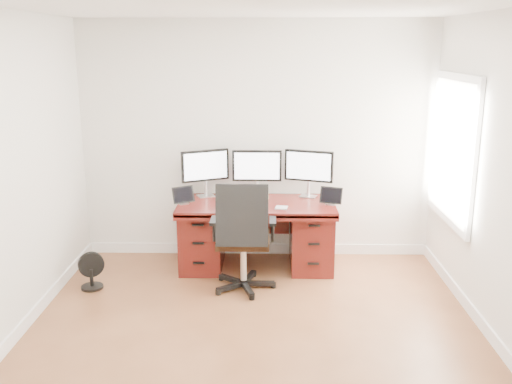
{
  "coord_description": "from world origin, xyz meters",
  "views": [
    {
      "loc": [
        0.1,
        -4.16,
        2.42
      ],
      "look_at": [
        0.0,
        1.5,
        0.95
      ],
      "focal_mm": 40.0,
      "sensor_mm": 36.0,
      "label": 1
    }
  ],
  "objects_px": {
    "monitor_center": "(257,167)",
    "keyboard": "(255,207)",
    "desk": "(257,232)",
    "floor_fan": "(91,271)",
    "office_chair": "(243,255)"
  },
  "relations": [
    {
      "from": "floor_fan",
      "to": "keyboard",
      "type": "xyz_separation_m",
      "value": [
        1.66,
        0.39,
        0.57
      ]
    },
    {
      "from": "desk",
      "to": "floor_fan",
      "type": "height_order",
      "value": "desk"
    },
    {
      "from": "desk",
      "to": "floor_fan",
      "type": "distance_m",
      "value": 1.8
    },
    {
      "from": "floor_fan",
      "to": "monitor_center",
      "type": "distance_m",
      "value": 2.09
    },
    {
      "from": "monitor_center",
      "to": "keyboard",
      "type": "xyz_separation_m",
      "value": [
        -0.01,
        -0.47,
        -0.33
      ]
    },
    {
      "from": "office_chair",
      "to": "keyboard",
      "type": "bearing_deg",
      "value": 75.23
    },
    {
      "from": "desk",
      "to": "monitor_center",
      "type": "xyz_separation_m",
      "value": [
        -0.0,
        0.24,
        0.68
      ]
    },
    {
      "from": "desk",
      "to": "monitor_center",
      "type": "bearing_deg",
      "value": 90.0
    },
    {
      "from": "floor_fan",
      "to": "monitor_center",
      "type": "relative_size",
      "value": 0.69
    },
    {
      "from": "floor_fan",
      "to": "keyboard",
      "type": "relative_size",
      "value": 1.48
    },
    {
      "from": "monitor_center",
      "to": "keyboard",
      "type": "height_order",
      "value": "monitor_center"
    },
    {
      "from": "monitor_center",
      "to": "keyboard",
      "type": "distance_m",
      "value": 0.57
    },
    {
      "from": "desk",
      "to": "office_chair",
      "type": "bearing_deg",
      "value": -100.87
    },
    {
      "from": "desk",
      "to": "office_chair",
      "type": "distance_m",
      "value": 0.65
    },
    {
      "from": "floor_fan",
      "to": "office_chair",
      "type": "bearing_deg",
      "value": -24.19
    }
  ]
}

